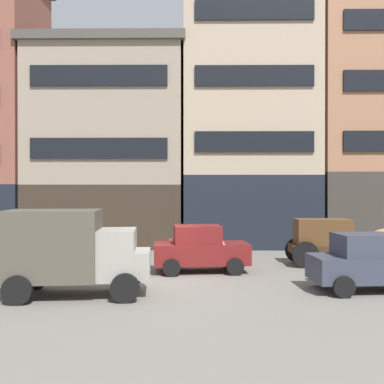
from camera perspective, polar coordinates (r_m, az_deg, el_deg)
ground_plane at (r=16.42m, az=-4.17°, el=-11.06°), size 120.00×120.00×0.00m
building_center_left at (r=26.57m, az=-10.69°, el=6.05°), size 9.17×6.37×11.68m
building_center_right at (r=26.78m, az=7.31°, el=13.32°), size 7.97×6.37×18.41m
cargo_wagon at (r=19.51m, az=16.87°, el=-5.84°), size 2.91×1.52×1.98m
delivery_truck_far at (r=13.86m, az=-15.44°, el=-7.24°), size 4.48×2.45×2.62m
sedan_dark at (r=15.18m, az=22.13°, el=-8.53°), size 3.81×2.09×1.83m
sedan_parked_curb at (r=17.25m, az=1.08°, el=-7.43°), size 3.84×2.16×1.83m
pedestrian_officer at (r=22.51m, az=-19.67°, el=-5.43°), size 0.47×0.47×1.79m
fire_hydrant_curbside at (r=21.55m, az=-2.88°, el=-7.16°), size 0.24×0.24×0.83m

